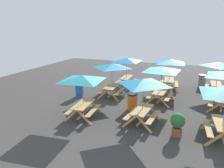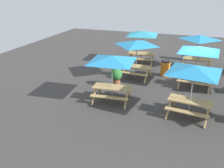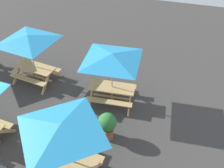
{
  "view_description": "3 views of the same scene",
  "coord_description": "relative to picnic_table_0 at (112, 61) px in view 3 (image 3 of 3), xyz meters",
  "views": [
    {
      "loc": [
        13.07,
        2.02,
        4.74
      ],
      "look_at": [
        -0.17,
        -3.13,
        0.9
      ],
      "focal_mm": 35.0,
      "sensor_mm": 36.0,
      "label": 1
    },
    {
      "loc": [
        -0.14,
        13.69,
        5.35
      ],
      "look_at": [
        3.51,
        3.33,
        0.9
      ],
      "focal_mm": 40.0,
      "sensor_mm": 36.0,
      "label": 2
    },
    {
      "loc": [
        5.72,
        -3.85,
        7.04
      ],
      "look_at": [
        3.51,
        3.33,
        0.9
      ],
      "focal_mm": 40.0,
      "sensor_mm": 36.0,
      "label": 3
    }
  ],
  "objects": [
    {
      "name": "picnic_table_0",
      "position": [
        0.0,
        0.0,
        0.0
      ],
      "size": [
        2.82,
        2.82,
        2.34
      ],
      "rotation": [
        0.0,
        0.0,
        0.08
      ],
      "color": "tan",
      "rests_on": "ground"
    },
    {
      "name": "picnic_table_3",
      "position": [
        -0.27,
        -3.54,
        0.0
      ],
      "size": [
        2.16,
        2.16,
        2.34
      ],
      "rotation": [
        0.0,
        0.0,
        -0.08
      ],
      "color": "tan",
      "rests_on": "ground"
    },
    {
      "name": "picnic_table_5",
      "position": [
        -3.61,
        0.31,
        0.0
      ],
      "size": [
        2.8,
        2.8,
        2.34
      ],
      "rotation": [
        0.0,
        0.0,
        -0.14
      ],
      "color": "tan",
      "rests_on": "ground"
    },
    {
      "name": "potted_plant_0",
      "position": [
        0.38,
        -1.8,
        -1.37
      ],
      "size": [
        0.64,
        0.64,
        1.07
      ],
      "color": "#935138",
      "rests_on": "ground"
    }
  ]
}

